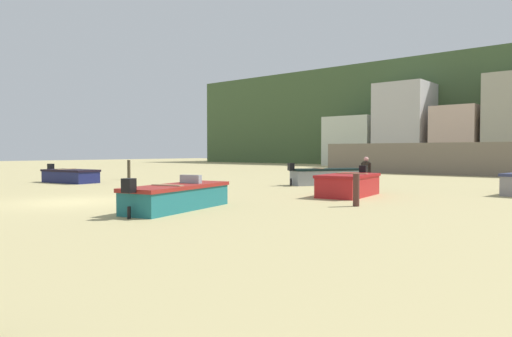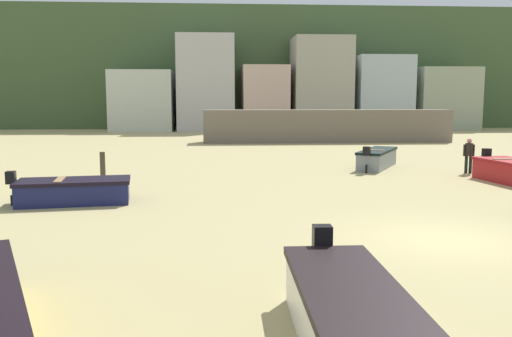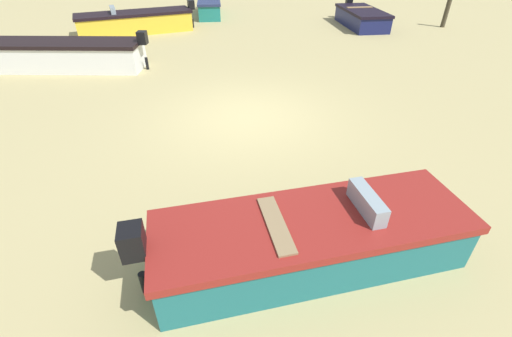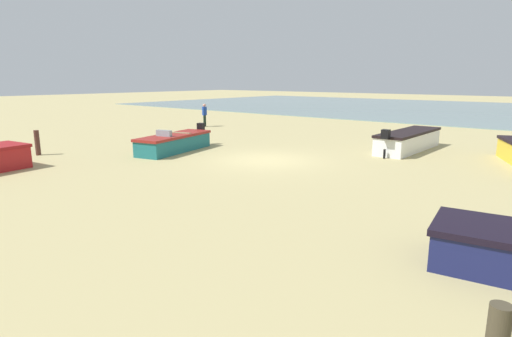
% 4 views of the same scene
% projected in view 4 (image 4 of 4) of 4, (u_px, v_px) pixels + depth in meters
% --- Properties ---
extents(ground_plane, '(160.00, 160.00, 0.00)m').
position_uv_depth(ground_plane, '(266.00, 160.00, 17.51)').
color(ground_plane, tan).
extents(tidal_water, '(80.00, 36.00, 0.06)m').
position_uv_depth(tidal_water, '(474.00, 110.00, 44.65)').
color(tidal_water, gray).
rests_on(tidal_water, ground).
extents(boat_white_2, '(1.41, 5.49, 1.25)m').
position_uv_depth(boat_white_2, '(408.00, 141.00, 19.81)').
color(boat_white_2, white).
rests_on(boat_white_2, ground).
extents(boat_teal_4, '(2.33, 4.63, 1.12)m').
position_uv_depth(boat_teal_4, '(175.00, 143.00, 19.55)').
color(boat_teal_4, '#1D696E').
rests_on(boat_teal_4, ground).
extents(mooring_post_mid_beach, '(0.22, 0.22, 1.12)m').
position_uv_depth(mooring_post_mid_beach, '(37.00, 143.00, 18.56)').
color(mooring_post_mid_beach, '#4D2C26').
rests_on(mooring_post_mid_beach, ground).
extents(beach_walker_distant, '(0.47, 0.50, 1.62)m').
position_uv_depth(beach_walker_distant, '(205.00, 113.00, 29.60)').
color(beach_walker_distant, black).
rests_on(beach_walker_distant, ground).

